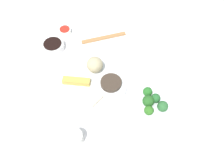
% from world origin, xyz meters
% --- Properties ---
extents(tabletop, '(2.20, 2.20, 0.02)m').
position_xyz_m(tabletop, '(0.00, 0.00, 0.01)').
color(tabletop, white).
rests_on(tabletop, ground).
extents(main_plate, '(0.29, 0.29, 0.02)m').
position_xyz_m(main_plate, '(-0.04, -0.03, 0.03)').
color(main_plate, white).
rests_on(main_plate, tabletop).
extents(rice_scoop, '(0.07, 0.07, 0.07)m').
position_xyz_m(rice_scoop, '(0.01, 0.02, 0.07)').
color(rice_scoop, tan).
rests_on(rice_scoop, main_plate).
extents(spring_roll, '(0.11, 0.10, 0.02)m').
position_xyz_m(spring_roll, '(-0.09, 0.01, 0.05)').
color(spring_roll, gold).
rests_on(spring_roll, main_plate).
extents(crab_rangoon_wonton, '(0.08, 0.08, 0.01)m').
position_xyz_m(crab_rangoon_wonton, '(-0.08, -0.09, 0.04)').
color(crab_rangoon_wonton, beige).
rests_on(crab_rangoon_wonton, main_plate).
extents(stir_fry_heap, '(0.09, 0.09, 0.02)m').
position_xyz_m(stir_fry_heap, '(0.02, -0.08, 0.05)').
color(stir_fry_heap, '#3E3027').
rests_on(stir_fry_heap, main_plate).
extents(broccoli_plate, '(0.21, 0.21, 0.01)m').
position_xyz_m(broccoli_plate, '(0.12, -0.26, 0.03)').
color(broccoli_plate, white).
rests_on(broccoli_plate, tabletop).
extents(broccoli_floret_0, '(0.04, 0.04, 0.04)m').
position_xyz_m(broccoli_floret_0, '(0.12, -0.30, 0.06)').
color(broccoli_floret_0, '#2F6834').
rests_on(broccoli_floret_0, broccoli_plate).
extents(broccoli_floret_1, '(0.05, 0.05, 0.05)m').
position_xyz_m(broccoli_floret_1, '(0.09, -0.25, 0.06)').
color(broccoli_floret_1, '#275F23').
rests_on(broccoli_floret_1, broccoli_plate).
extents(broccoli_floret_2, '(0.04, 0.04, 0.04)m').
position_xyz_m(broccoli_floret_2, '(0.07, -0.28, 0.05)').
color(broccoli_floret_2, '#327023').
rests_on(broccoli_floret_2, broccoli_plate).
extents(broccoli_floret_3, '(0.04, 0.04, 0.04)m').
position_xyz_m(broccoli_floret_3, '(0.12, -0.25, 0.05)').
color(broccoli_floret_3, '#28652F').
rests_on(broccoli_floret_3, broccoli_plate).
extents(broccoli_floret_6, '(0.04, 0.04, 0.04)m').
position_xyz_m(broccoli_floret_6, '(0.12, -0.21, 0.05)').
color(broccoli_floret_6, '#286C26').
rests_on(broccoli_floret_6, broccoli_plate).
extents(soy_sauce_bowl, '(0.10, 0.10, 0.03)m').
position_xyz_m(soy_sauce_bowl, '(-0.08, 0.26, 0.04)').
color(soy_sauce_bowl, white).
rests_on(soy_sauce_bowl, tabletop).
extents(soy_sauce_bowl_liquid, '(0.09, 0.09, 0.00)m').
position_xyz_m(soy_sauce_bowl_liquid, '(-0.08, 0.26, 0.05)').
color(soy_sauce_bowl_liquid, black).
rests_on(soy_sauce_bowl_liquid, soy_sauce_bowl).
extents(sauce_ramekin_sweet_and_sour, '(0.06, 0.06, 0.02)m').
position_xyz_m(sauce_ramekin_sweet_and_sour, '(0.02, 0.32, 0.03)').
color(sauce_ramekin_sweet_and_sour, white).
rests_on(sauce_ramekin_sweet_and_sour, tabletop).
extents(sauce_ramekin_sweet_and_sour_liquid, '(0.05, 0.05, 0.00)m').
position_xyz_m(sauce_ramekin_sweet_and_sour_liquid, '(0.02, 0.32, 0.04)').
color(sauce_ramekin_sweet_and_sour_liquid, red).
rests_on(sauce_ramekin_sweet_and_sour_liquid, sauce_ramekin_sweet_and_sour).
extents(teacup, '(0.06, 0.06, 0.05)m').
position_xyz_m(teacup, '(-0.23, -0.20, 0.05)').
color(teacup, white).
rests_on(teacup, tabletop).
extents(chopsticks_pair, '(0.22, 0.09, 0.01)m').
position_xyz_m(chopsticks_pair, '(0.16, 0.17, 0.02)').
color(chopsticks_pair, '#AE7847').
rests_on(chopsticks_pair, tabletop).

